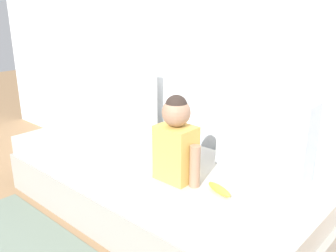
{
  "coord_description": "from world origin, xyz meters",
  "views": [
    {
      "loc": [
        1.47,
        -1.47,
        1.33
      ],
      "look_at": [
        0.14,
        0.0,
        0.67
      ],
      "focal_mm": 39.32,
      "sensor_mm": 36.0,
      "label": 1
    }
  ],
  "objects": [
    {
      "name": "throw_pillow_left",
      "position": [
        -0.59,
        0.3,
        0.65
      ],
      "size": [
        0.56,
        0.16,
        0.47
      ],
      "primitive_type": "cube",
      "color": "silver",
      "rests_on": "couch"
    },
    {
      "name": "throw_pillow_right",
      "position": [
        0.59,
        0.3,
        0.64
      ],
      "size": [
        0.53,
        0.16,
        0.44
      ],
      "primitive_type": "cube",
      "color": "#B2BCC6",
      "rests_on": "couch"
    },
    {
      "name": "ground_plane",
      "position": [
        0.0,
        0.0,
        0.0
      ],
      "size": [
        12.0,
        12.0,
        0.0
      ],
      "primitive_type": "plane",
      "color": "#93704C"
    },
    {
      "name": "back_wall",
      "position": [
        0.0,
        0.53,
        1.11
      ],
      "size": [
        5.34,
        0.1,
        2.23
      ],
      "primitive_type": "cube",
      "color": "silver",
      "rests_on": "ground"
    },
    {
      "name": "couch",
      "position": [
        0.0,
        0.0,
        0.2
      ],
      "size": [
        2.14,
        0.8,
        0.42
      ],
      "color": "#9C978F",
      "rests_on": "ground"
    },
    {
      "name": "toddler",
      "position": [
        0.28,
        -0.09,
        0.64
      ],
      "size": [
        0.32,
        0.16,
        0.47
      ],
      "color": "gold",
      "rests_on": "couch"
    },
    {
      "name": "banana",
      "position": [
        0.55,
        -0.07,
        0.44
      ],
      "size": [
        0.18,
        0.09,
        0.04
      ],
      "primitive_type": "ellipsoid",
      "rotation": [
        0.0,
        0.0,
        -0.3
      ],
      "color": "yellow",
      "rests_on": "couch"
    }
  ]
}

